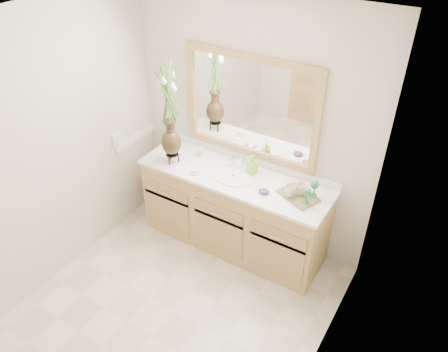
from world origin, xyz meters
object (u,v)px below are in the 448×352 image
Objects in this scene: soap_bottle at (252,165)px; tray at (298,196)px; flower_vase at (168,103)px; tumbler at (200,152)px.

soap_bottle reaches higher than tray.
tumbler is (0.16, 0.24, -0.58)m from flower_vase.
soap_bottle reaches higher than tumbler.
tumbler is 0.58m from soap_bottle.
flower_vase is 0.94m from soap_bottle.
soap_bottle is at bearing -0.30° from tumbler.
tumbler is 1.10m from tray.
tumbler is at bearing 57.02° from flower_vase.
flower_vase reaches higher than tray.
flower_vase is 1.39m from tray.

